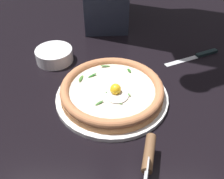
% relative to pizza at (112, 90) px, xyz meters
% --- Properties ---
extents(ground_plane, '(2.40, 2.40, 0.03)m').
position_rel_pizza_xyz_m(ground_plane, '(0.02, -0.03, -0.05)').
color(ground_plane, black).
rests_on(ground_plane, ground).
extents(pizza_plate, '(0.31, 0.31, 0.01)m').
position_rel_pizza_xyz_m(pizza_plate, '(-0.00, -0.00, -0.02)').
color(pizza_plate, white).
rests_on(pizza_plate, ground).
extents(pizza, '(0.28, 0.28, 0.05)m').
position_rel_pizza_xyz_m(pizza, '(0.00, 0.00, 0.00)').
color(pizza, '#D0844B').
rests_on(pizza, pizza_plate).
extents(side_bowl, '(0.12, 0.12, 0.04)m').
position_rel_pizza_xyz_m(side_bowl, '(-0.18, -0.20, -0.01)').
color(side_bowl, white).
rests_on(side_bowl, ground).
extents(pizza_cutter, '(0.15, 0.04, 0.09)m').
position_rel_pizza_xyz_m(pizza_cutter, '(0.24, 0.08, 0.01)').
color(pizza_cutter, silver).
rests_on(pizza_cutter, ground).
extents(table_knife, '(0.11, 0.20, 0.01)m').
position_rel_pizza_xyz_m(table_knife, '(-0.22, 0.29, -0.03)').
color(table_knife, silver).
rests_on(table_knife, ground).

